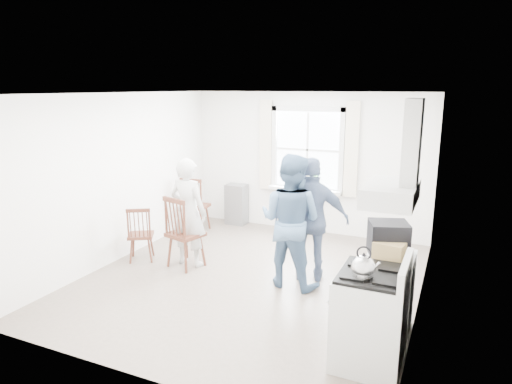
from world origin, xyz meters
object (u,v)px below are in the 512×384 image
object	(u,v)px
stereo_stack	(388,238)
windsor_chair_a	(193,199)
gas_stove	(371,317)
person_mid	(290,221)
windsor_chair_b	(179,225)
windsor_chair_c	(140,229)
person_right	(312,220)
person_left	(188,212)
low_cabinet	(389,293)

from	to	relation	value
stereo_stack	windsor_chair_a	size ratio (longest dim) A/B	0.47
gas_stove	person_mid	xyz separation A→B (m)	(-1.36, 1.41, 0.43)
windsor_chair_b	windsor_chair_c	size ratio (longest dim) A/B	1.26
gas_stove	person_right	distance (m)	2.09
gas_stove	windsor_chair_b	world-z (taller)	gas_stove
windsor_chair_a	person_right	bearing A→B (deg)	-23.46
gas_stove	windsor_chair_a	distance (m)	4.75
gas_stove	person_left	xyz separation A→B (m)	(-3.01, 1.45, 0.35)
gas_stove	person_right	bearing A→B (deg)	124.04
person_mid	low_cabinet	bearing A→B (deg)	159.22
person_mid	windsor_chair_a	bearing A→B (deg)	-24.92
gas_stove	person_right	size ratio (longest dim) A/B	0.64
stereo_stack	low_cabinet	bearing A→B (deg)	-0.26
stereo_stack	person_right	world-z (taller)	person_right
windsor_chair_b	person_mid	distance (m)	1.72
windsor_chair_b	windsor_chair_a	bearing A→B (deg)	115.14
windsor_chair_a	windsor_chair_b	distance (m)	1.76
stereo_stack	windsor_chair_c	world-z (taller)	stereo_stack
windsor_chair_b	windsor_chair_c	bearing A→B (deg)	-177.88
windsor_chair_c	person_mid	bearing A→B (deg)	4.25
windsor_chair_c	person_mid	world-z (taller)	person_mid
windsor_chair_a	person_right	distance (m)	2.90
stereo_stack	windsor_chair_a	world-z (taller)	stereo_stack
windsor_chair_b	person_right	bearing A→B (deg)	13.08
windsor_chair_b	person_left	xyz separation A→B (m)	(0.04, 0.20, 0.15)
stereo_stack	person_left	xyz separation A→B (m)	(-3.03, 0.75, -0.25)
windsor_chair_c	person_mid	xyz separation A→B (m)	(2.41, 0.18, 0.37)
low_cabinet	windsor_chair_a	bearing A→B (deg)	150.95
gas_stove	person_left	bearing A→B (deg)	154.23
gas_stove	windsor_chair_b	distance (m)	3.30
windsor_chair_c	person_right	distance (m)	2.68
windsor_chair_b	person_right	world-z (taller)	person_right
windsor_chair_c	person_mid	size ratio (longest dim) A/B	0.48
stereo_stack	person_mid	xyz separation A→B (m)	(-1.38, 0.71, -0.16)
gas_stove	windsor_chair_b	bearing A→B (deg)	157.63
stereo_stack	windsor_chair_c	bearing A→B (deg)	172.05
low_cabinet	person_left	world-z (taller)	person_left
person_mid	gas_stove	bearing A→B (deg)	139.55
windsor_chair_a	windsor_chair_c	distance (m)	1.62
gas_stove	low_cabinet	size ratio (longest dim) A/B	1.24
stereo_stack	person_right	distance (m)	1.55
gas_stove	windsor_chair_c	world-z (taller)	gas_stove
stereo_stack	person_left	distance (m)	3.13
windsor_chair_b	person_mid	xyz separation A→B (m)	(1.69, 0.15, 0.23)
low_cabinet	person_right	world-z (taller)	person_right
windsor_chair_a	windsor_chair_b	world-z (taller)	windsor_chair_b
windsor_chair_a	person_left	distance (m)	1.61
person_left	gas_stove	bearing A→B (deg)	156.99
gas_stove	person_right	world-z (taller)	person_right
stereo_stack	windsor_chair_b	size ratio (longest dim) A/B	0.45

